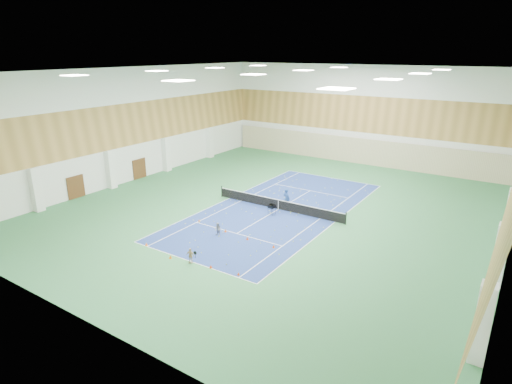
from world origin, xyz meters
TOP-DOWN VIEW (x-y plane):
  - ground at (0.00, 0.00)m, footprint 40.00×40.00m
  - room_shell at (0.00, 0.00)m, footprint 36.00×40.00m
  - wood_cladding at (0.00, 0.00)m, footprint 36.00×40.00m
  - ceiling_light_grid at (0.00, 0.00)m, footprint 21.40×25.40m
  - court_surface at (0.00, 0.00)m, footprint 10.97×23.77m
  - tennis_balls_scatter at (0.00, 0.00)m, footprint 10.57×22.77m
  - tennis_net at (0.00, 0.00)m, footprint 12.80×0.10m
  - back_curtain at (0.00, 19.75)m, footprint 35.40×0.16m
  - door_left_a at (-17.92, -8.00)m, footprint 0.08×1.80m
  - door_left_b at (-17.92, 0.00)m, footprint 0.08×1.80m
  - coach at (0.48, 0.60)m, footprint 0.75×0.56m
  - child_court at (-0.99, -7.49)m, footprint 0.53×0.43m
  - child_apron at (0.22, -12.02)m, footprint 0.68×0.42m
  - ball_cart at (0.17, -1.42)m, footprint 0.60×0.60m
  - cone_svc_a at (-4.10, -6.11)m, footprint 0.17×0.17m
  - cone_svc_b at (-0.92, -6.64)m, footprint 0.22×0.22m
  - cone_svc_c at (1.33, -6.87)m, footprint 0.22×0.22m
  - cone_svc_d at (3.71, -6.97)m, footprint 0.21×0.21m
  - cone_base_a at (-4.26, -11.80)m, footprint 0.23×0.23m
  - cone_base_b at (-1.38, -12.30)m, footprint 0.22×0.22m
  - cone_base_c at (1.82, -11.84)m, footprint 0.21×0.21m
  - cone_base_d at (3.89, -11.60)m, footprint 0.19×0.19m

SIDE VIEW (x-z plane):
  - ground at x=0.00m, z-range 0.00..0.00m
  - court_surface at x=0.00m, z-range 0.00..0.01m
  - tennis_balls_scatter at x=0.00m, z-range 0.01..0.08m
  - cone_svc_a at x=-4.10m, z-range 0.00..0.19m
  - cone_base_d at x=3.89m, z-range 0.00..0.21m
  - cone_base_c at x=1.82m, z-range 0.00..0.23m
  - cone_svc_d at x=3.71m, z-range 0.00..0.24m
  - cone_svc_b at x=-0.92m, z-range 0.00..0.24m
  - cone_svc_c at x=1.33m, z-range 0.00..0.25m
  - cone_base_b at x=-1.38m, z-range 0.00..0.25m
  - cone_base_a at x=-4.26m, z-range 0.00..0.25m
  - ball_cart at x=0.17m, z-range 0.00..0.93m
  - child_court at x=-0.99m, z-range 0.00..1.05m
  - child_apron at x=0.22m, z-range 0.00..1.08m
  - tennis_net at x=0.00m, z-range 0.00..1.10m
  - coach at x=0.48m, z-range 0.00..1.88m
  - door_left_a at x=-17.92m, z-range 0.00..2.20m
  - door_left_b at x=-17.92m, z-range 0.00..2.20m
  - back_curtain at x=0.00m, z-range 0.00..3.20m
  - room_shell at x=0.00m, z-range 0.00..12.00m
  - wood_cladding at x=0.00m, z-range 4.00..12.00m
  - ceiling_light_grid at x=0.00m, z-range 11.89..11.95m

